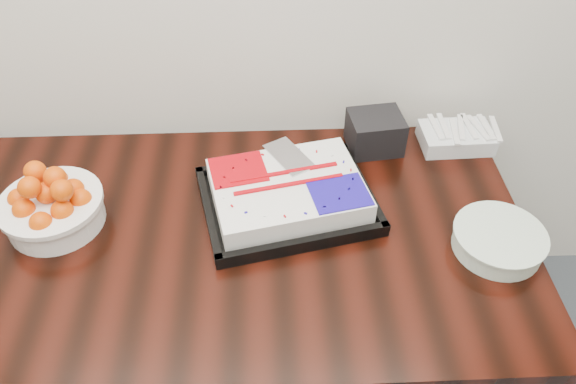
{
  "coord_description": "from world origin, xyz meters",
  "views": [
    {
      "loc": [
        0.21,
        0.97,
        1.86
      ],
      "look_at": [
        0.26,
        2.07,
        0.83
      ],
      "focal_mm": 35.0,
      "sensor_mm": 36.0,
      "label": 1
    }
  ],
  "objects_px": {
    "cake_tray": "(288,194)",
    "plate_stack": "(498,240)",
    "table": "(197,255)",
    "tangerine_bowl": "(50,202)",
    "napkin_box": "(375,132)"
  },
  "relations": [
    {
      "from": "cake_tray",
      "to": "plate_stack",
      "type": "bearing_deg",
      "value": -18.79
    },
    {
      "from": "table",
      "to": "tangerine_bowl",
      "type": "xyz_separation_m",
      "value": [
        -0.37,
        0.06,
        0.16
      ]
    },
    {
      "from": "tangerine_bowl",
      "to": "napkin_box",
      "type": "relative_size",
      "value": 1.71
    },
    {
      "from": "napkin_box",
      "to": "plate_stack",
      "type": "bearing_deg",
      "value": -59.75
    },
    {
      "from": "table",
      "to": "cake_tray",
      "type": "height_order",
      "value": "cake_tray"
    },
    {
      "from": "plate_stack",
      "to": "napkin_box",
      "type": "distance_m",
      "value": 0.5
    },
    {
      "from": "tangerine_bowl",
      "to": "plate_stack",
      "type": "relative_size",
      "value": 1.15
    },
    {
      "from": "tangerine_bowl",
      "to": "plate_stack",
      "type": "bearing_deg",
      "value": -7.06
    },
    {
      "from": "table",
      "to": "plate_stack",
      "type": "height_order",
      "value": "plate_stack"
    },
    {
      "from": "cake_tray",
      "to": "napkin_box",
      "type": "distance_m",
      "value": 0.38
    },
    {
      "from": "tangerine_bowl",
      "to": "napkin_box",
      "type": "xyz_separation_m",
      "value": [
        0.91,
        0.29,
        -0.02
      ]
    },
    {
      "from": "plate_stack",
      "to": "table",
      "type": "bearing_deg",
      "value": 173.84
    },
    {
      "from": "cake_tray",
      "to": "plate_stack",
      "type": "height_order",
      "value": "cake_tray"
    },
    {
      "from": "cake_tray",
      "to": "tangerine_bowl",
      "type": "distance_m",
      "value": 0.63
    },
    {
      "from": "table",
      "to": "napkin_box",
      "type": "height_order",
      "value": "napkin_box"
    }
  ]
}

